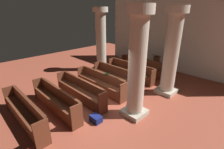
{
  "coord_description": "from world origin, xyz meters",
  "views": [
    {
      "loc": [
        4.47,
        -3.81,
        3.67
      ],
      "look_at": [
        -0.71,
        1.35,
        0.75
      ],
      "focal_mm": 25.93,
      "sensor_mm": 36.0,
      "label": 1
    }
  ],
  "objects_px": {
    "pew_row_6": "(24,111)",
    "kneeler_box_navy": "(96,119)",
    "pillar_aisle_rear": "(137,64)",
    "lectern": "(156,64)",
    "pew_row_0": "(142,66)",
    "pew_row_4": "(80,90)",
    "pew_row_2": "(116,75)",
    "hymn_book": "(106,74)",
    "pew_row_5": "(55,99)",
    "pillar_aisle_side": "(172,51)",
    "pillar_far_side": "(101,39)",
    "pew_row_1": "(130,70)",
    "pew_row_3": "(100,82)"
  },
  "relations": [
    {
      "from": "pew_row_6",
      "to": "kneeler_box_navy",
      "type": "xyz_separation_m",
      "value": [
        1.65,
        1.78,
        -0.37
      ]
    },
    {
      "from": "pillar_aisle_rear",
      "to": "lectern",
      "type": "bearing_deg",
      "value": 112.34
    },
    {
      "from": "pew_row_0",
      "to": "lectern",
      "type": "distance_m",
      "value": 1.07
    },
    {
      "from": "pew_row_4",
      "to": "kneeler_box_navy",
      "type": "xyz_separation_m",
      "value": [
        1.65,
        -0.5,
        -0.37
      ]
    },
    {
      "from": "pew_row_6",
      "to": "pew_row_2",
      "type": "bearing_deg",
      "value": 90.0
    },
    {
      "from": "pew_row_4",
      "to": "pew_row_6",
      "type": "bearing_deg",
      "value": -90.0
    },
    {
      "from": "pew_row_6",
      "to": "hymn_book",
      "type": "xyz_separation_m",
      "value": [
        0.25,
        3.61,
        0.42
      ]
    },
    {
      "from": "pew_row_2",
      "to": "pew_row_5",
      "type": "relative_size",
      "value": 1.0
    },
    {
      "from": "pillar_aisle_side",
      "to": "pillar_aisle_rear",
      "type": "height_order",
      "value": "same"
    },
    {
      "from": "pew_row_4",
      "to": "pillar_far_side",
      "type": "distance_m",
      "value": 4.25
    },
    {
      "from": "pillar_aisle_side",
      "to": "pew_row_1",
      "type": "bearing_deg",
      "value": 176.77
    },
    {
      "from": "pew_row_6",
      "to": "kneeler_box_navy",
      "type": "bearing_deg",
      "value": 47.16
    },
    {
      "from": "pew_row_4",
      "to": "kneeler_box_navy",
      "type": "height_order",
      "value": "pew_row_4"
    },
    {
      "from": "pew_row_6",
      "to": "pillar_aisle_rear",
      "type": "bearing_deg",
      "value": 52.91
    },
    {
      "from": "pillar_aisle_side",
      "to": "kneeler_box_navy",
      "type": "bearing_deg",
      "value": -100.25
    },
    {
      "from": "pew_row_3",
      "to": "pew_row_6",
      "type": "distance_m",
      "value": 3.41
    },
    {
      "from": "lectern",
      "to": "kneeler_box_navy",
      "type": "distance_m",
      "value": 6.19
    },
    {
      "from": "pillar_aisle_side",
      "to": "pillar_far_side",
      "type": "xyz_separation_m",
      "value": [
        -4.61,
        -0.03,
        0.0
      ]
    },
    {
      "from": "pew_row_0",
      "to": "hymn_book",
      "type": "bearing_deg",
      "value": -85.51
    },
    {
      "from": "pillar_aisle_side",
      "to": "lectern",
      "type": "height_order",
      "value": "pillar_aisle_side"
    },
    {
      "from": "pew_row_0",
      "to": "pillar_far_side",
      "type": "xyz_separation_m",
      "value": [
        -2.28,
        -1.3,
        1.51
      ]
    },
    {
      "from": "pew_row_2",
      "to": "pillar_far_side",
      "type": "height_order",
      "value": "pillar_far_side"
    },
    {
      "from": "pillar_far_side",
      "to": "kneeler_box_navy",
      "type": "height_order",
      "value": "pillar_far_side"
    },
    {
      "from": "pew_row_0",
      "to": "pew_row_1",
      "type": "xyz_separation_m",
      "value": [
        0.0,
        -1.14,
        0.0
      ]
    },
    {
      "from": "pillar_aisle_rear",
      "to": "lectern",
      "type": "relative_size",
      "value": 3.56
    },
    {
      "from": "pillar_far_side",
      "to": "pew_row_1",
      "type": "bearing_deg",
      "value": 4.11
    },
    {
      "from": "pillar_aisle_side",
      "to": "pew_row_2",
      "type": "bearing_deg",
      "value": -156.66
    },
    {
      "from": "pew_row_5",
      "to": "lectern",
      "type": "relative_size",
      "value": 2.82
    },
    {
      "from": "pew_row_5",
      "to": "pew_row_3",
      "type": "bearing_deg",
      "value": 90.0
    },
    {
      "from": "pillar_aisle_rear",
      "to": "pew_row_2",
      "type": "bearing_deg",
      "value": 147.84
    },
    {
      "from": "kneeler_box_navy",
      "to": "pew_row_6",
      "type": "bearing_deg",
      "value": -132.84
    },
    {
      "from": "pew_row_2",
      "to": "kneeler_box_navy",
      "type": "relative_size",
      "value": 7.33
    },
    {
      "from": "pew_row_2",
      "to": "hymn_book",
      "type": "xyz_separation_m",
      "value": [
        0.25,
        -0.94,
        0.42
      ]
    },
    {
      "from": "pew_row_1",
      "to": "pew_row_2",
      "type": "xyz_separation_m",
      "value": [
        0.0,
        -1.14,
        0.0
      ]
    },
    {
      "from": "pillar_aisle_side",
      "to": "lectern",
      "type": "distance_m",
      "value": 3.37
    },
    {
      "from": "pew_row_1",
      "to": "pew_row_4",
      "type": "distance_m",
      "value": 3.41
    },
    {
      "from": "pew_row_2",
      "to": "pillar_aisle_side",
      "type": "relative_size",
      "value": 0.79
    },
    {
      "from": "pew_row_1",
      "to": "pillar_aisle_rear",
      "type": "distance_m",
      "value": 3.81
    },
    {
      "from": "pillar_far_side",
      "to": "pew_row_6",
      "type": "bearing_deg",
      "value": -67.56
    },
    {
      "from": "pew_row_1",
      "to": "pillar_aisle_side",
      "type": "height_order",
      "value": "pillar_aisle_side"
    },
    {
      "from": "pew_row_3",
      "to": "pew_row_5",
      "type": "xyz_separation_m",
      "value": [
        0.0,
        -2.27,
        0.0
      ]
    },
    {
      "from": "pew_row_2",
      "to": "pew_row_5",
      "type": "height_order",
      "value": "same"
    },
    {
      "from": "pew_row_4",
      "to": "pillar_far_side",
      "type": "height_order",
      "value": "pillar_far_side"
    },
    {
      "from": "pew_row_1",
      "to": "pew_row_5",
      "type": "bearing_deg",
      "value": -90.0
    },
    {
      "from": "pew_row_3",
      "to": "pillar_aisle_rear",
      "type": "height_order",
      "value": "pillar_aisle_rear"
    },
    {
      "from": "pew_row_2",
      "to": "lectern",
      "type": "relative_size",
      "value": 2.82
    },
    {
      "from": "pew_row_6",
      "to": "pillar_far_side",
      "type": "bearing_deg",
      "value": 112.44
    },
    {
      "from": "pew_row_5",
      "to": "pillar_far_side",
      "type": "distance_m",
      "value": 5.17
    },
    {
      "from": "kneeler_box_navy",
      "to": "pew_row_0",
      "type": "bearing_deg",
      "value": 108.09
    },
    {
      "from": "pillar_aisle_side",
      "to": "kneeler_box_navy",
      "type": "relative_size",
      "value": 9.26
    }
  ]
}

